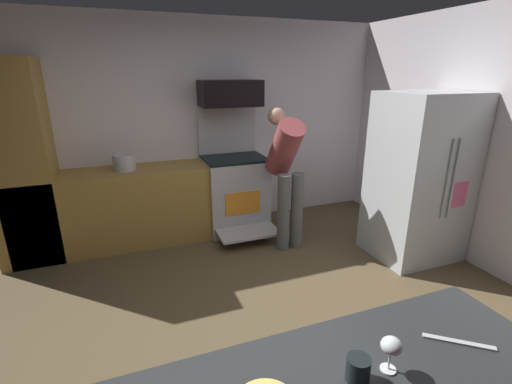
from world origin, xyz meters
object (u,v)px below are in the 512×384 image
wine_glass_extra (391,347)px  oven_range (235,190)px  refrigerator (419,178)px  person_cook (286,167)px  stock_pot (124,162)px  mug_coffee (358,369)px  microwave (230,93)px

wine_glass_extra → oven_range: bearing=82.3°
refrigerator → wine_glass_extra: bearing=-136.2°
person_cook → wine_glass_extra: 2.88m
refrigerator → stock_pot: (-2.93, 1.40, 0.10)m
person_cook → wine_glass_extra: (-0.87, -2.74, 0.07)m
stock_pot → mug_coffee: bearing=-78.4°
oven_range → person_cook: person_cook is taller
mug_coffee → wine_glass_extra: bearing=-2.1°
oven_range → microwave: size_ratio=2.11×
wine_glass_extra → stock_pot: bearing=103.8°
person_cook → stock_pot: bearing=158.8°
wine_glass_extra → person_cook: bearing=72.4°
oven_range → mug_coffee: 3.47m
person_cook → mug_coffee: 2.92m
oven_range → microwave: (-0.00, 0.09, 1.20)m
microwave → stock_pot: bearing=-176.5°
microwave → mug_coffee: (-0.59, -3.48, -0.77)m
mug_coffee → microwave: bearing=80.3°
refrigerator → person_cook: 1.43m
microwave → wine_glass_extra: bearing=-97.5°
refrigerator → stock_pot: 3.25m
microwave → refrigerator: size_ratio=0.42×
mug_coffee → refrigerator: bearing=41.9°
wine_glass_extra → stock_pot: stock_pot is taller
refrigerator → mug_coffee: 2.99m
microwave → person_cook: microwave is taller
oven_range → refrigerator: refrigerator is taller
mug_coffee → stock_pot: stock_pot is taller
mug_coffee → oven_range: bearing=80.0°
microwave → mug_coffee: 3.61m
oven_range → mug_coffee: oven_range is taller
oven_range → wine_glass_extra: oven_range is taller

